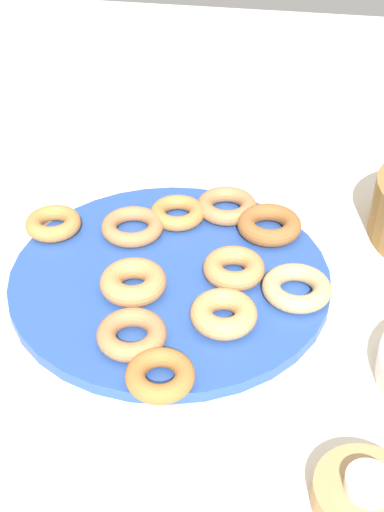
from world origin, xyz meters
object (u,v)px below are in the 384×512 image
(donut_8, at_px, (227,206))
(donut_7, at_px, (53,223))
(donut_2, at_px, (224,314))
(donut_3, at_px, (133,282))
(donut_4, at_px, (234,268))
(donut_5, at_px, (269,225))
(donut_0, at_px, (177,213))
(donut_10, at_px, (160,375))
(donut_1, at_px, (132,334))
(donut_6, at_px, (297,288))
(tealight, at_px, (369,484))
(candle_holder, at_px, (365,497))
(donut_9, at_px, (132,227))
(donut_plate, at_px, (170,276))

(donut_8, bearing_deg, donut_7, -69.00)
(donut_2, distance_m, donut_3, 0.13)
(donut_4, relative_size, donut_5, 0.89)
(donut_0, bearing_deg, donut_10, 8.27)
(donut_1, bearing_deg, donut_6, 123.00)
(donut_0, height_order, donut_7, donut_7)
(donut_4, xyz_separation_m, tealight, (0.30, 0.17, 0.00))
(donut_3, distance_m, candle_holder, 0.38)
(donut_1, xyz_separation_m, candle_holder, (0.16, 0.27, -0.01))
(donut_2, relative_size, donut_6, 0.93)
(donut_3, relative_size, donut_5, 0.93)
(donut_8, xyz_separation_m, donut_10, (0.35, -0.02, -0.00))
(donut_2, height_order, donut_4, donut_2)
(donut_4, distance_m, donut_10, 0.21)
(donut_6, distance_m, donut_7, 0.36)
(donut_0, distance_m, candle_holder, 0.50)
(donut_2, height_order, donut_9, donut_2)
(donut_5, height_order, donut_10, donut_5)
(donut_0, relative_size, donut_2, 0.99)
(donut_1, relative_size, donut_6, 0.94)
(donut_7, height_order, donut_8, same)
(candle_holder, bearing_deg, tealight, 0.00)
(donut_plate, relative_size, donut_2, 5.23)
(donut_3, relative_size, donut_6, 0.98)
(donut_6, relative_size, donut_8, 0.98)
(donut_1, bearing_deg, donut_4, 144.94)
(donut_7, xyz_separation_m, tealight, (0.36, 0.44, 0.01))
(donut_9, bearing_deg, donut_5, 101.16)
(donut_3, xyz_separation_m, candle_holder, (0.25, 0.29, -0.02))
(donut_3, bearing_deg, donut_6, 98.22)
(donut_3, bearing_deg, donut_1, 13.50)
(donut_8, bearing_deg, tealight, 23.80)
(donut_10, xyz_separation_m, tealight, (0.10, 0.22, 0.01))
(donut_3, height_order, tealight, donut_3)
(tealight, bearing_deg, donut_7, -129.14)
(donut_5, height_order, donut_8, donut_5)
(donut_3, relative_size, donut_9, 0.96)
(donut_1, xyz_separation_m, tealight, (0.16, 0.27, 0.01))
(donut_4, height_order, donut_6, donut_4)
(donut_1, relative_size, donut_5, 0.90)
(tealight, bearing_deg, candle_holder, 0.00)
(donut_2, distance_m, donut_7, 0.31)
(donut_0, bearing_deg, donut_5, 86.43)
(donut_4, distance_m, donut_9, 0.17)
(donut_0, xyz_separation_m, donut_10, (0.32, 0.05, 0.00))
(donut_plate, xyz_separation_m, candle_holder, (0.29, 0.25, 0.01))
(donut_plate, bearing_deg, donut_4, 94.11)
(donut_4, height_order, candle_holder, donut_4)
(donut_4, bearing_deg, tealight, 29.05)
(candle_holder, bearing_deg, donut_2, -141.40)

